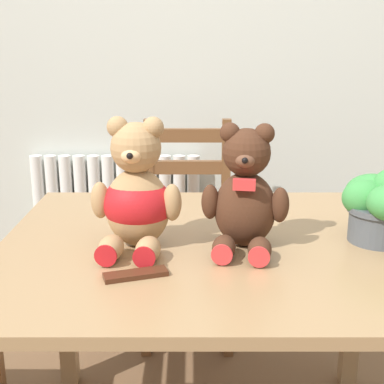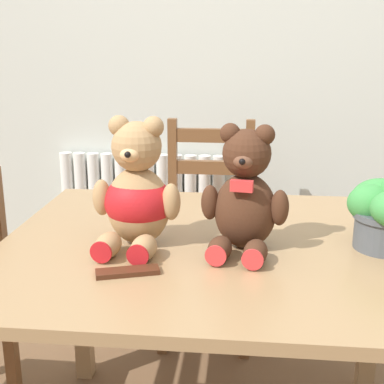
{
  "view_description": "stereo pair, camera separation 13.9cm",
  "coord_description": "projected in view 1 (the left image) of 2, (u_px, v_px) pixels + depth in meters",
  "views": [
    {
      "loc": [
        -0.07,
        -0.88,
        1.28
      ],
      "look_at": [
        -0.07,
        0.47,
        0.9
      ],
      "focal_mm": 50.0,
      "sensor_mm": 36.0,
      "label": 1
    },
    {
      "loc": [
        0.07,
        -0.87,
        1.28
      ],
      "look_at": [
        -0.07,
        0.47,
        0.9
      ],
      "focal_mm": 50.0,
      "sensor_mm": 36.0,
      "label": 2
    }
  ],
  "objects": [
    {
      "name": "chocolate_bar",
      "position": [
        136.0,
        274.0,
        1.24
      ],
      "size": [
        0.15,
        0.09,
        0.01
      ],
      "primitive_type": "cube",
      "rotation": [
        0.0,
        0.0,
        0.32
      ],
      "color": "#472314",
      "rests_on": "dining_table"
    },
    {
      "name": "teddy_bear_right",
      "position": [
        245.0,
        195.0,
        1.39
      ],
      "size": [
        0.23,
        0.24,
        0.33
      ],
      "rotation": [
        0.0,
        0.0,
        2.98
      ],
      "color": "#472819",
      "rests_on": "dining_table"
    },
    {
      "name": "dining_table",
      "position": [
        215.0,
        276.0,
        1.49
      ],
      "size": [
        1.18,
        0.98,
        0.76
      ],
      "color": "#9E7A51",
      "rests_on": "ground_plane"
    },
    {
      "name": "wooden_chair_behind",
      "position": [
        187.0,
        232.0,
        2.37
      ],
      "size": [
        0.39,
        0.4,
        0.95
      ],
      "rotation": [
        0.0,
        0.0,
        3.14
      ],
      "color": "brown",
      "rests_on": "ground_plane"
    },
    {
      "name": "radiator",
      "position": [
        118.0,
        234.0,
        2.71
      ],
      "size": [
        0.84,
        0.1,
        0.75
      ],
      "color": "white",
      "rests_on": "ground_plane"
    },
    {
      "name": "wall_back",
      "position": [
        206.0,
        37.0,
        2.52
      ],
      "size": [
        8.0,
        0.04,
        2.6
      ],
      "primitive_type": "cube",
      "color": "silver",
      "rests_on": "ground_plane"
    },
    {
      "name": "potted_plant",
      "position": [
        380.0,
        204.0,
        1.44
      ],
      "size": [
        0.2,
        0.24,
        0.2
      ],
      "color": "#4C5156",
      "rests_on": "dining_table"
    },
    {
      "name": "teddy_bear_left",
      "position": [
        137.0,
        196.0,
        1.39
      ],
      "size": [
        0.24,
        0.26,
        0.35
      ],
      "rotation": [
        0.0,
        0.0,
        3.03
      ],
      "color": "tan",
      "rests_on": "dining_table"
    }
  ]
}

